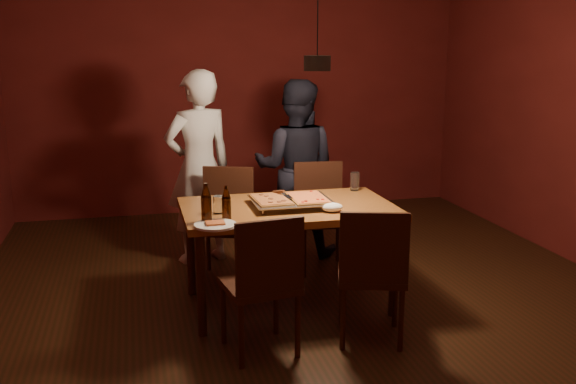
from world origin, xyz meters
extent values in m
plane|color=#33180E|center=(0.00, 0.00, 0.00)|extent=(6.00, 6.00, 0.00)
plane|color=maroon|center=(0.00, 3.00, 1.40)|extent=(5.00, 0.00, 5.00)
cube|color=#9A5A27|center=(-0.17, 0.13, 0.72)|extent=(1.50, 0.90, 0.05)
cylinder|color=#38190F|center=(-0.84, -0.24, 0.35)|extent=(0.06, 0.06, 0.70)
cylinder|color=#38190F|center=(0.50, -0.24, 0.35)|extent=(0.06, 0.06, 0.70)
cylinder|color=#38190F|center=(-0.84, 0.50, 0.35)|extent=(0.06, 0.06, 0.70)
cylinder|color=#38190F|center=(0.50, 0.50, 0.35)|extent=(0.06, 0.06, 0.70)
cube|color=#38190F|center=(-0.54, 0.78, 0.43)|extent=(0.54, 0.54, 0.04)
cube|color=#38190F|center=(-0.47, 0.95, 0.67)|extent=(0.40, 0.17, 0.45)
cube|color=#38190F|center=(0.29, 0.81, 0.43)|extent=(0.46, 0.46, 0.04)
cube|color=#38190F|center=(0.31, 1.00, 0.67)|extent=(0.42, 0.07, 0.45)
cube|color=#38190F|center=(-0.51, -0.53, 0.43)|extent=(0.48, 0.48, 0.04)
cube|color=#38190F|center=(-0.48, -0.72, 0.67)|extent=(0.42, 0.09, 0.45)
cube|color=#38190F|center=(0.22, -0.53, 0.43)|extent=(0.53, 0.53, 0.04)
cube|color=#38190F|center=(0.16, -0.71, 0.67)|extent=(0.41, 0.15, 0.45)
cube|color=silver|center=(-0.15, 0.11, 0.77)|extent=(0.57, 0.47, 0.05)
cube|color=maroon|center=(-0.29, 0.12, 0.81)|extent=(0.25, 0.38, 0.02)
cube|color=gold|center=(-0.03, 0.10, 0.81)|extent=(0.25, 0.39, 0.02)
cylinder|color=black|center=(-0.78, -0.16, 0.83)|extent=(0.07, 0.07, 0.17)
cone|color=black|center=(-0.78, -0.16, 0.96)|extent=(0.07, 0.07, 0.09)
cylinder|color=black|center=(-0.65, -0.14, 0.82)|extent=(0.06, 0.06, 0.15)
cone|color=black|center=(-0.65, -0.14, 0.94)|extent=(0.06, 0.06, 0.08)
cylinder|color=silver|center=(-0.67, 0.04, 0.81)|extent=(0.08, 0.08, 0.12)
cylinder|color=silver|center=(0.46, 0.49, 0.82)|extent=(0.07, 0.07, 0.14)
cylinder|color=white|center=(-0.74, -0.27, 0.76)|extent=(0.27, 0.27, 0.02)
cube|color=gold|center=(-0.74, -0.27, 0.77)|extent=(0.12, 0.10, 0.01)
ellipsoid|color=white|center=(0.09, -0.10, 0.78)|extent=(0.15, 0.11, 0.06)
imported|color=silver|center=(-0.68, 1.29, 0.84)|extent=(0.70, 0.56, 1.67)
imported|color=black|center=(0.19, 1.30, 0.79)|extent=(0.94, 0.84, 1.58)
cylinder|color=black|center=(0.00, 0.00, 1.75)|extent=(0.18, 0.18, 0.10)
camera|label=1|loc=(-1.22, -4.17, 1.87)|focal=40.00mm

